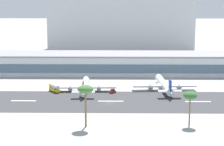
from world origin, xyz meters
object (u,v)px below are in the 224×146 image
Objects in this scene: distant_hotel_block at (121,22)px; airliner_red_tail_gate_0 at (85,87)px; service_fuel_truck_1 at (55,88)px; palm_tree_2 at (85,90)px; service_baggage_tug_0 at (113,91)px; palm_tree_3 at (190,96)px; terminal_building at (125,63)px; airliner_navy_tail_gate_1 at (164,85)px.

airliner_red_tail_gate_0 is at bearing -96.32° from distant_hotel_block.
palm_tree_2 is at bearing 165.09° from service_fuel_truck_1.
palm_tree_3 reaches higher than service_baggage_tug_0.
airliner_red_tail_gate_0 is (-19.40, -175.05, -21.81)m from distant_hotel_block.
terminal_building is 62.97× the size of service_baggage_tug_0.
terminal_building reaches higher than service_fuel_truck_1.
airliner_red_tail_gate_0 is 41.70m from airliner_navy_tail_gate_1.
palm_tree_3 reaches higher than terminal_building.
airliner_navy_tail_gate_1 is at bearing -87.98° from airliner_red_tail_gate_0.
airliner_navy_tail_gate_1 is at bearing -30.46° from service_baggage_tug_0.
palm_tree_3 is (39.74, 2.94, -2.74)m from palm_tree_2.
service_fuel_truck_1 is (-37.38, -53.88, -4.32)m from terminal_building.
distant_hotel_block is at bearing -8.55° from airliner_red_tail_gate_0.
service_baggage_tug_0 is at bearing -97.43° from terminal_building.
palm_tree_3 is at bearing 179.91° from airliner_navy_tail_gate_1.
distant_hotel_block is at bearing 96.33° from palm_tree_3.
palm_tree_2 reaches higher than airliner_red_tail_gate_0.
distant_hotel_block is 232.11m from palm_tree_3.
palm_tree_2 reaches higher than airliner_navy_tail_gate_1.
service_fuel_truck_1 is (-15.47, -0.88, -0.60)m from airliner_red_tail_gate_0.
airliner_red_tail_gate_0 is 3.01× the size of palm_tree_3.
service_baggage_tug_0 is 30.15m from service_fuel_truck_1.
service_fuel_truck_1 is (-57.05, -3.97, -0.86)m from airliner_navy_tail_gate_1.
terminal_building is 110.82m from palm_tree_3.
palm_tree_3 reaches higher than airliner_navy_tail_gate_1.
service_fuel_truck_1 is at bearing 131.14° from service_baggage_tug_0.
service_baggage_tug_0 is 57.10m from palm_tree_2.
palm_tree_3 is at bearing -103.62° from service_baggage_tug_0.
airliner_red_tail_gate_0 is at bearing 129.13° from palm_tree_3.
terminal_building reaches higher than airliner_navy_tail_gate_1.
airliner_navy_tail_gate_1 is 12.72× the size of service_baggage_tug_0.
terminal_building is 65.72m from service_fuel_truck_1.
palm_tree_3 is (3.38, -58.37, 8.50)m from airliner_navy_tail_gate_1.
distant_hotel_block is (-2.51, 122.05, 18.09)m from terminal_building.
service_fuel_truck_1 is at bearing -124.75° from terminal_building.
service_fuel_truck_1 is at bearing -101.21° from distant_hotel_block.
airliner_navy_tail_gate_1 is (19.67, -49.91, -3.46)m from terminal_building.
airliner_red_tail_gate_0 is at bearing -112.46° from terminal_building.
airliner_navy_tail_gate_1 reaches higher than airliner_red_tail_gate_0.
airliner_red_tail_gate_0 is 0.91× the size of airliner_navy_tail_gate_1.
airliner_red_tail_gate_0 is 4.67× the size of service_fuel_truck_1.
airliner_red_tail_gate_0 is at bearing 90.84° from airliner_navy_tail_gate_1.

